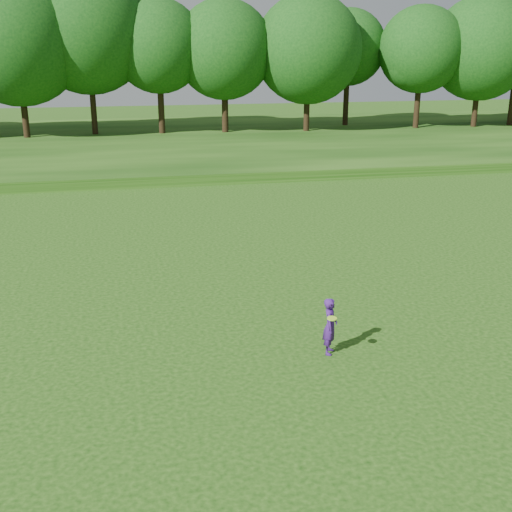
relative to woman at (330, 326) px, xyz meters
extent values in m
plane|color=#143D0B|center=(-3.18, 1.47, -0.72)|extent=(140.00, 140.00, 0.00)
cube|color=#143D0B|center=(-3.18, 35.47, -0.42)|extent=(130.00, 30.00, 0.60)
cube|color=gray|center=(-3.18, 21.47, -0.70)|extent=(130.00, 1.60, 0.04)
imported|color=#411971|center=(0.00, 0.00, 0.00)|extent=(0.53, 0.62, 1.44)
cylinder|color=#BDFF28|center=(-0.12, -0.47, 0.41)|extent=(0.23, 0.23, 0.04)
camera|label=1|loc=(-4.73, -13.61, 6.47)|focal=45.00mm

